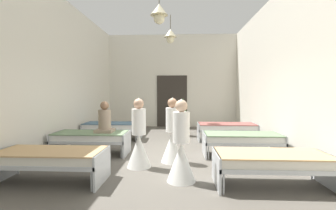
{
  "coord_description": "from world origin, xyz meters",
  "views": [
    {
      "loc": [
        0.36,
        -5.85,
        1.59
      ],
      "look_at": [
        0.0,
        1.33,
        1.21
      ],
      "focal_mm": 24.8,
      "sensor_mm": 36.0,
      "label": 1
    }
  ],
  "objects_px": {
    "bed_left_row_0": "(51,158)",
    "bed_right_row_1": "(242,139)",
    "bed_right_row_2": "(227,127)",
    "nurse_mid_aisle": "(139,142)",
    "bed_right_row_0": "(272,161)",
    "patient_seated_primary": "(105,121)",
    "bed_left_row_1": "(91,137)",
    "nurse_near_aisle": "(172,139)",
    "potted_plant": "(183,115)",
    "nurse_far_aisle": "(181,152)",
    "bed_left_row_2": "(113,127)"
  },
  "relations": [
    {
      "from": "patient_seated_primary",
      "to": "bed_left_row_1",
      "type": "bearing_deg",
      "value": -177.01
    },
    {
      "from": "nurse_near_aisle",
      "to": "nurse_mid_aisle",
      "type": "relative_size",
      "value": 1.0
    },
    {
      "from": "patient_seated_primary",
      "to": "potted_plant",
      "type": "distance_m",
      "value": 3.39
    },
    {
      "from": "nurse_far_aisle",
      "to": "potted_plant",
      "type": "xyz_separation_m",
      "value": [
        0.09,
        4.45,
        0.24
      ]
    },
    {
      "from": "nurse_mid_aisle",
      "to": "nurse_far_aisle",
      "type": "height_order",
      "value": "same"
    },
    {
      "from": "nurse_near_aisle",
      "to": "potted_plant",
      "type": "bearing_deg",
      "value": -163.06
    },
    {
      "from": "bed_right_row_0",
      "to": "bed_right_row_1",
      "type": "bearing_deg",
      "value": 90.0
    },
    {
      "from": "nurse_mid_aisle",
      "to": "potted_plant",
      "type": "relative_size",
      "value": 1.06
    },
    {
      "from": "bed_left_row_1",
      "to": "nurse_far_aisle",
      "type": "distance_m",
      "value": 2.9
    },
    {
      "from": "nurse_near_aisle",
      "to": "patient_seated_primary",
      "type": "xyz_separation_m",
      "value": [
        -1.77,
        0.59,
        0.34
      ]
    },
    {
      "from": "nurse_near_aisle",
      "to": "bed_right_row_1",
      "type": "bearing_deg",
      "value": 130.37
    },
    {
      "from": "nurse_far_aisle",
      "to": "bed_right_row_2",
      "type": "bearing_deg",
      "value": 160.3
    },
    {
      "from": "bed_right_row_1",
      "to": "nurse_mid_aisle",
      "type": "relative_size",
      "value": 1.28
    },
    {
      "from": "bed_left_row_0",
      "to": "patient_seated_primary",
      "type": "bearing_deg",
      "value": 79.66
    },
    {
      "from": "nurse_mid_aisle",
      "to": "patient_seated_primary",
      "type": "bearing_deg",
      "value": -56.42
    },
    {
      "from": "bed_right_row_0",
      "to": "patient_seated_primary",
      "type": "distance_m",
      "value": 4.01
    },
    {
      "from": "bed_right_row_0",
      "to": "nurse_near_aisle",
      "type": "bearing_deg",
      "value": 142.5
    },
    {
      "from": "bed_right_row_2",
      "to": "bed_right_row_1",
      "type": "bearing_deg",
      "value": -90.0
    },
    {
      "from": "nurse_mid_aisle",
      "to": "bed_right_row_0",
      "type": "bearing_deg",
      "value": 145.81
    },
    {
      "from": "bed_left_row_1",
      "to": "bed_right_row_2",
      "type": "relative_size",
      "value": 1.0
    },
    {
      "from": "bed_left_row_1",
      "to": "nurse_mid_aisle",
      "type": "distance_m",
      "value": 1.72
    },
    {
      "from": "bed_left_row_0",
      "to": "bed_right_row_1",
      "type": "xyz_separation_m",
      "value": [
        3.85,
        1.9,
        0.0
      ]
    },
    {
      "from": "bed_right_row_0",
      "to": "bed_left_row_2",
      "type": "height_order",
      "value": "same"
    },
    {
      "from": "bed_left_row_0",
      "to": "nurse_far_aisle",
      "type": "distance_m",
      "value": 2.32
    },
    {
      "from": "patient_seated_primary",
      "to": "bed_right_row_0",
      "type": "bearing_deg",
      "value": -28.75
    },
    {
      "from": "bed_right_row_1",
      "to": "patient_seated_primary",
      "type": "relative_size",
      "value": 2.37
    },
    {
      "from": "bed_right_row_1",
      "to": "bed_right_row_2",
      "type": "height_order",
      "value": "same"
    },
    {
      "from": "bed_left_row_2",
      "to": "bed_right_row_2",
      "type": "relative_size",
      "value": 1.0
    },
    {
      "from": "nurse_near_aisle",
      "to": "potted_plant",
      "type": "xyz_separation_m",
      "value": [
        0.29,
        3.28,
        0.24
      ]
    },
    {
      "from": "nurse_near_aisle",
      "to": "bed_left_row_1",
      "type": "bearing_deg",
      "value": -83.23
    },
    {
      "from": "bed_right_row_0",
      "to": "bed_right_row_2",
      "type": "relative_size",
      "value": 1.0
    },
    {
      "from": "nurse_mid_aisle",
      "to": "bed_left_row_2",
      "type": "bearing_deg",
      "value": -77.19
    },
    {
      "from": "bed_right_row_1",
      "to": "potted_plant",
      "type": "bearing_deg",
      "value": 117.97
    },
    {
      "from": "bed_right_row_1",
      "to": "bed_left_row_2",
      "type": "bearing_deg",
      "value": 153.71
    },
    {
      "from": "patient_seated_primary",
      "to": "nurse_mid_aisle",
      "type": "bearing_deg",
      "value": -43.03
    },
    {
      "from": "bed_left_row_1",
      "to": "patient_seated_primary",
      "type": "distance_m",
      "value": 0.55
    },
    {
      "from": "bed_right_row_1",
      "to": "nurse_near_aisle",
      "type": "height_order",
      "value": "nurse_near_aisle"
    },
    {
      "from": "bed_left_row_0",
      "to": "bed_right_row_0",
      "type": "height_order",
      "value": "same"
    },
    {
      "from": "bed_right_row_0",
      "to": "nurse_near_aisle",
      "type": "xyz_separation_m",
      "value": [
        -1.73,
        1.33,
        0.09
      ]
    },
    {
      "from": "bed_right_row_0",
      "to": "bed_left_row_1",
      "type": "bearing_deg",
      "value": 153.71
    },
    {
      "from": "bed_left_row_2",
      "to": "potted_plant",
      "type": "bearing_deg",
      "value": 18.59
    },
    {
      "from": "bed_left_row_2",
      "to": "nurse_far_aisle",
      "type": "distance_m",
      "value": 4.31
    },
    {
      "from": "bed_left_row_2",
      "to": "bed_right_row_2",
      "type": "xyz_separation_m",
      "value": [
        3.85,
        0.0,
        0.0
      ]
    },
    {
      "from": "bed_left_row_2",
      "to": "patient_seated_primary",
      "type": "distance_m",
      "value": 1.96
    },
    {
      "from": "bed_left_row_1",
      "to": "potted_plant",
      "type": "bearing_deg",
      "value": 48.38
    },
    {
      "from": "patient_seated_primary",
      "to": "bed_right_row_1",
      "type": "bearing_deg",
      "value": -0.3
    },
    {
      "from": "nurse_mid_aisle",
      "to": "bed_left_row_1",
      "type": "bearing_deg",
      "value": -47.99
    },
    {
      "from": "bed_left_row_1",
      "to": "patient_seated_primary",
      "type": "xyz_separation_m",
      "value": [
        0.35,
        0.02,
        0.43
      ]
    },
    {
      "from": "nurse_near_aisle",
      "to": "nurse_mid_aisle",
      "type": "bearing_deg",
      "value": -38.33
    },
    {
      "from": "bed_right_row_1",
      "to": "nurse_mid_aisle",
      "type": "distance_m",
      "value": 2.62
    }
  ]
}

